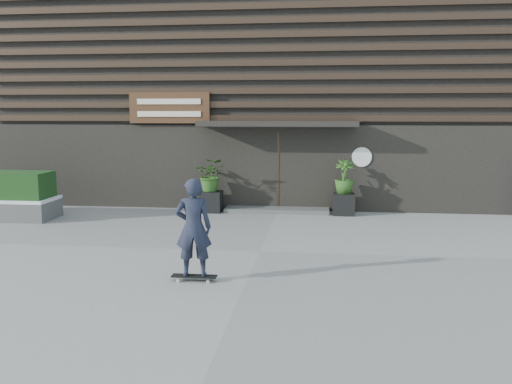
# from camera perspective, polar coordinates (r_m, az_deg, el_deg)

# --- Properties ---
(ground) EXTENTS (80.00, 80.00, 0.00)m
(ground) POSITION_cam_1_polar(r_m,az_deg,el_deg) (11.43, 0.40, -6.21)
(ground) COLOR gray
(ground) RESTS_ON ground
(entrance_step) EXTENTS (3.00, 0.80, 0.12)m
(entrance_step) POSITION_cam_1_polar(r_m,az_deg,el_deg) (15.89, 2.22, -1.87)
(entrance_step) COLOR #4C4C49
(entrance_step) RESTS_ON ground
(planter_pot_left) EXTENTS (0.60, 0.60, 0.60)m
(planter_pot_left) POSITION_cam_1_polar(r_m,az_deg,el_deg) (15.92, -4.67, -1.00)
(planter_pot_left) COLOR black
(planter_pot_left) RESTS_ON ground
(bamboo_left) EXTENTS (0.86, 0.75, 0.96)m
(bamboo_left) POSITION_cam_1_polar(r_m,az_deg,el_deg) (15.81, -4.70, 1.79)
(bamboo_left) COLOR #2D591E
(bamboo_left) RESTS_ON planter_pot_left
(planter_pot_right) EXTENTS (0.60, 0.60, 0.60)m
(planter_pot_right) POSITION_cam_1_polar(r_m,az_deg,el_deg) (15.62, 9.13, -1.25)
(planter_pot_right) COLOR black
(planter_pot_right) RESTS_ON ground
(bamboo_right) EXTENTS (0.54, 0.54, 0.96)m
(bamboo_right) POSITION_cam_1_polar(r_m,az_deg,el_deg) (15.52, 9.20, 1.59)
(bamboo_right) COLOR #2D591E
(bamboo_right) RESTS_ON planter_pot_right
(building) EXTENTS (18.00, 11.00, 8.00)m
(building) POSITION_cam_1_polar(r_m,az_deg,el_deg) (21.02, 3.45, 11.35)
(building) COLOR black
(building) RESTS_ON ground
(skateboarder) EXTENTS (0.78, 0.49, 1.78)m
(skateboarder) POSITION_cam_1_polar(r_m,az_deg,el_deg) (9.32, -6.54, -3.73)
(skateboarder) COLOR black
(skateboarder) RESTS_ON ground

